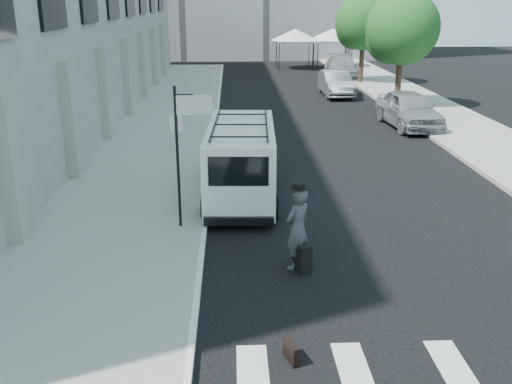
{
  "coord_description": "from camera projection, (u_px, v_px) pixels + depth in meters",
  "views": [
    {
      "loc": [
        -1.27,
        -10.19,
        5.58
      ],
      "look_at": [
        -0.73,
        2.37,
        1.3
      ],
      "focal_mm": 40.0,
      "sensor_mm": 36.0,
      "label": 1
    }
  ],
  "objects": [
    {
      "name": "sign_pole",
      "position": [
        186.0,
        128.0,
        13.56
      ],
      "size": [
        1.03,
        0.07,
        3.5
      ],
      "color": "black",
      "rests_on": "sidewalk_left"
    },
    {
      "name": "businessman",
      "position": [
        298.0,
        229.0,
        12.16
      ],
      "size": [
        0.79,
        0.77,
        1.83
      ],
      "primitive_type": "imported",
      "rotation": [
        0.0,
        0.0,
        3.86
      ],
      "color": "#403F42",
      "rests_on": "ground"
    },
    {
      "name": "ground",
      "position": [
        297.0,
        290.0,
        11.49
      ],
      "size": [
        120.0,
        120.0,
        0.0
      ],
      "primitive_type": "plane",
      "color": "black",
      "rests_on": "ground"
    },
    {
      "name": "tree_near",
      "position": [
        400.0,
        31.0,
        29.57
      ],
      "size": [
        3.8,
        3.83,
        6.03
      ],
      "color": "black",
      "rests_on": "ground"
    },
    {
      "name": "tree_far",
      "position": [
        362.0,
        24.0,
        38.08
      ],
      "size": [
        3.8,
        3.83,
        6.03
      ],
      "color": "black",
      "rests_on": "ground"
    },
    {
      "name": "parked_car_b",
      "position": [
        336.0,
        83.0,
        34.12
      ],
      "size": [
        1.6,
        4.53,
        1.49
      ],
      "primitive_type": "imported",
      "rotation": [
        0.0,
        0.0,
        0.0
      ],
      "color": "#585C60",
      "rests_on": "ground"
    },
    {
      "name": "tent_right",
      "position": [
        333.0,
        35.0,
        47.32
      ],
      "size": [
        4.0,
        4.0,
        3.2
      ],
      "color": "black",
      "rests_on": "ground"
    },
    {
      "name": "parked_car_c",
      "position": [
        341.0,
        67.0,
        41.65
      ],
      "size": [
        2.71,
        5.72,
        1.61
      ],
      "primitive_type": "imported",
      "rotation": [
        0.0,
        0.0,
        -0.08
      ],
      "color": "#96989E",
      "rests_on": "ground"
    },
    {
      "name": "suitcase",
      "position": [
        302.0,
        257.0,
        12.21
      ],
      "size": [
        0.41,
        0.5,
        1.2
      ],
      "rotation": [
        0.0,
        0.0,
        0.37
      ],
      "color": "black",
      "rests_on": "ground"
    },
    {
      "name": "briefcase",
      "position": [
        291.0,
        352.0,
        9.2
      ],
      "size": [
        0.25,
        0.46,
        0.34
      ],
      "primitive_type": "cube",
      "rotation": [
        0.0,
        0.0,
        0.32
      ],
      "color": "black",
      "rests_on": "ground"
    },
    {
      "name": "parked_car_a",
      "position": [
        409.0,
        109.0,
        25.79
      ],
      "size": [
        2.27,
        4.95,
        1.65
      ],
      "primitive_type": "imported",
      "rotation": [
        0.0,
        0.0,
        0.07
      ],
      "color": "gray",
      "rests_on": "ground"
    },
    {
      "name": "cargo_van",
      "position": [
        241.0,
        160.0,
        16.6
      ],
      "size": [
        2.2,
        5.75,
        2.15
      ],
      "rotation": [
        0.0,
        0.0,
        -0.04
      ],
      "color": "white",
      "rests_on": "ground"
    },
    {
      "name": "sidewalk_right",
      "position": [
        422.0,
        106.0,
        30.74
      ],
      "size": [
        4.0,
        56.0,
        0.15
      ],
      "primitive_type": "cube",
      "color": "gray",
      "rests_on": "ground"
    },
    {
      "name": "sidewalk_left",
      "position": [
        168.0,
        123.0,
        26.42
      ],
      "size": [
        4.5,
        48.0,
        0.15
      ],
      "primitive_type": "cube",
      "color": "gray",
      "rests_on": "ground"
    },
    {
      "name": "tent_left",
      "position": [
        295.0,
        35.0,
        46.71
      ],
      "size": [
        4.0,
        4.0,
        3.2
      ],
      "color": "black",
      "rests_on": "ground"
    }
  ]
}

